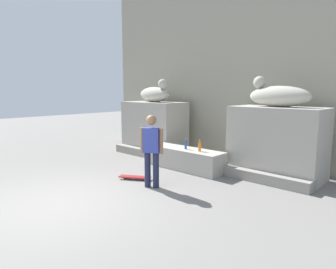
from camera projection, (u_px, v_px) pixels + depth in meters
name	position (u px, v px, depth m)	size (l,w,h in m)	color
ground_plane	(58.00, 205.00, 5.89)	(40.00, 40.00, 0.00)	slate
facade_wall	(229.00, 60.00, 9.73)	(10.26, 0.60, 6.36)	gray
pedestal_left	(154.00, 127.00, 10.71)	(2.27, 1.15, 1.80)	#A39E93
pedestal_right	(277.00, 142.00, 7.66)	(2.27, 1.15, 1.80)	#A39E93
statue_reclining_left	(155.00, 94.00, 10.50)	(1.68, 0.87, 0.78)	#AFAC9B
statue_reclining_right	(278.00, 95.00, 7.51)	(1.63, 0.66, 0.78)	#AFAC9B
ledge_block	(184.00, 158.00, 8.56)	(2.45, 0.68, 0.59)	#A39E93
skater	(152.00, 148.00, 6.82)	(0.48, 0.35, 1.67)	#1E233F
skateboard	(135.00, 177.00, 7.54)	(0.79, 0.58, 0.08)	maroon
bottle_blue	(186.00, 145.00, 8.40)	(0.06, 0.06, 0.30)	#194C99
bottle_orange	(200.00, 147.00, 8.10)	(0.07, 0.07, 0.31)	orange
stair_step	(193.00, 162.00, 8.87)	(6.75, 0.50, 0.25)	gray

